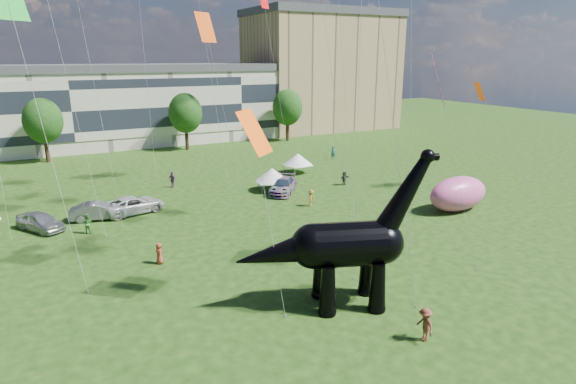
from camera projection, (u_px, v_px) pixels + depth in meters
name	position (u px, v px, depth m)	size (l,w,h in m)	color
ground	(315.00, 313.00, 27.91)	(220.00, 220.00, 0.00)	#16330C
terrace_row	(69.00, 111.00, 75.47)	(78.00, 11.00, 12.00)	beige
apartment_block	(321.00, 73.00, 98.17)	(28.00, 18.00, 22.00)	tan
tree_mid_left	(42.00, 117.00, 65.94)	(5.20, 5.20, 9.44)	#382314
tree_mid_right	(185.00, 110.00, 74.90)	(5.20, 5.20, 9.44)	#382314
tree_far_right	(287.00, 105.00, 82.96)	(5.20, 5.20, 9.44)	#382314
dinosaur_sculpture	(341.00, 247.00, 27.99)	(11.69, 5.70, 9.70)	black
car_silver	(40.00, 221.00, 40.96)	(1.91, 4.76, 1.62)	#A9A9AE
car_grey	(98.00, 211.00, 43.70)	(1.70, 4.87, 1.61)	slate
car_white	(134.00, 205.00, 45.53)	(2.69, 5.83, 1.62)	silver
car_dark	(283.00, 186.00, 52.21)	(2.30, 5.66, 1.64)	#595960
gazebo_near	(272.00, 175.00, 52.87)	(4.53, 4.53, 2.55)	white
gazebo_far	(298.00, 159.00, 60.90)	(3.98, 3.98, 2.54)	white
inflatable_pink	(458.00, 194.00, 46.07)	(6.69, 3.35, 3.35)	#E3589E
visitors	(225.00, 217.00, 41.96)	(52.78, 42.13, 1.88)	navy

